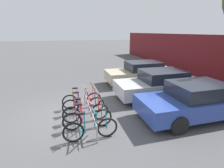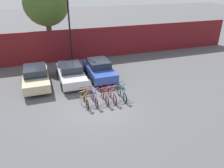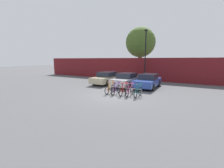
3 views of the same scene
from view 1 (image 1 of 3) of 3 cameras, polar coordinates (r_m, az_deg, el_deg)
name	(u,v)px [view 1 (image 1 of 3)]	position (r m, az deg, el deg)	size (l,w,h in m)	color
ground_plane	(71,116)	(7.27, -13.21, -10.07)	(120.00, 120.00, 0.00)	#4C4C4F
bike_rack	(90,109)	(6.61, -7.34, -8.00)	(2.99, 0.04, 0.57)	gray
bicycle_orange	(82,100)	(7.74, -9.75, -5.06)	(0.68, 1.71, 1.05)	black
bicycle_purple	(84,105)	(7.22, -9.26, -6.69)	(0.68, 1.71, 1.05)	black
bicycle_red	(86,112)	(6.60, -8.56, -9.00)	(0.68, 1.71, 1.05)	black
bicycle_pink	(88,118)	(6.15, -7.93, -11.04)	(0.68, 1.71, 1.05)	black
bicycle_teal	(91,128)	(5.56, -6.93, -14.22)	(0.68, 1.71, 1.05)	black
car_beige	(142,73)	(11.33, 9.71, 3.65)	(1.91, 4.50, 1.40)	#C1B28E
car_silver	(161,84)	(9.09, 15.57, -0.04)	(1.91, 4.45, 1.40)	#B7B7BC
car_blue	(195,101)	(7.41, 25.49, -4.96)	(1.91, 4.33, 1.40)	#2D479E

